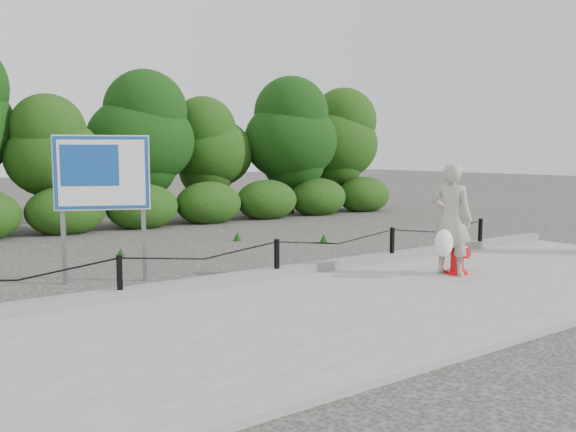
# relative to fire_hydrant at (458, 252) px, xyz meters

# --- Properties ---
(ground) EXTENTS (90.00, 90.00, 0.00)m
(ground) POSITION_rel_fire_hydrant_xyz_m (-2.50, 1.45, -0.43)
(ground) COLOR #2D2B28
(ground) RESTS_ON ground
(sidewalk) EXTENTS (14.00, 4.00, 0.08)m
(sidewalk) POSITION_rel_fire_hydrant_xyz_m (-2.50, -0.55, -0.39)
(sidewalk) COLOR gray
(sidewalk) RESTS_ON ground
(curb) EXTENTS (14.00, 0.22, 0.14)m
(curb) POSITION_rel_fire_hydrant_xyz_m (-2.50, 1.50, -0.28)
(curb) COLOR slate
(curb) RESTS_ON sidewalk
(chain_barrier) EXTENTS (10.06, 0.06, 0.60)m
(chain_barrier) POSITION_rel_fire_hydrant_xyz_m (-2.50, 1.45, 0.02)
(chain_barrier) COLOR black
(chain_barrier) RESTS_ON sidewalk
(treeline) EXTENTS (20.35, 3.73, 4.81)m
(treeline) POSITION_rel_fire_hydrant_xyz_m (-2.05, 10.43, 2.06)
(treeline) COLOR black
(treeline) RESTS_ON ground
(fire_hydrant) EXTENTS (0.38, 0.39, 0.74)m
(fire_hydrant) POSITION_rel_fire_hydrant_xyz_m (0.00, 0.00, 0.00)
(fire_hydrant) COLOR red
(fire_hydrant) RESTS_ON sidewalk
(pedestrian) EXTENTS (0.82, 0.75, 1.77)m
(pedestrian) POSITION_rel_fire_hydrant_xyz_m (-0.14, 0.03, 0.51)
(pedestrian) COLOR #A29D8A
(pedestrian) RESTS_ON sidewalk
(advertising_sign) EXTENTS (1.31, 0.65, 2.27)m
(advertising_sign) POSITION_rel_fire_hydrant_xyz_m (-4.68, 2.97, 1.17)
(advertising_sign) COLOR slate
(advertising_sign) RESTS_ON ground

